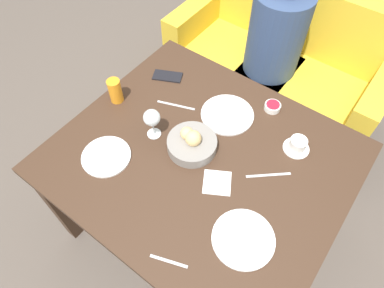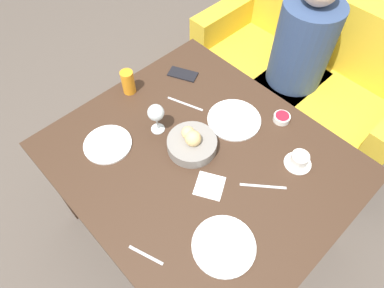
{
  "view_description": "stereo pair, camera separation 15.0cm",
  "coord_description": "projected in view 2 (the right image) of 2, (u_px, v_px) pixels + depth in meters",
  "views": [
    {
      "loc": [
        0.46,
        -0.69,
        2.0
      ],
      "look_at": [
        -0.06,
        0.01,
        0.78
      ],
      "focal_mm": 32.0,
      "sensor_mm": 36.0,
      "label": 1
    },
    {
      "loc": [
        0.57,
        -0.59,
        2.0
      ],
      "look_at": [
        -0.06,
        0.01,
        0.78
      ],
      "focal_mm": 32.0,
      "sensor_mm": 36.0,
      "label": 2
    }
  ],
  "objects": [
    {
      "name": "ground_plane",
      "position": [
        198.0,
        224.0,
        2.11
      ],
      "size": [
        10.0,
        10.0,
        0.0
      ],
      "primitive_type": "plane",
      "color": "#564C44"
    },
    {
      "name": "dining_table",
      "position": [
        200.0,
        168.0,
        1.57
      ],
      "size": [
        1.24,
        1.08,
        0.75
      ],
      "color": "#3D281C",
      "rests_on": "ground_plane"
    },
    {
      "name": "couch",
      "position": [
        303.0,
        81.0,
        2.37
      ],
      "size": [
        1.45,
        0.7,
        0.9
      ],
      "color": "gold",
      "rests_on": "ground_plane"
    },
    {
      "name": "seated_person",
      "position": [
        294.0,
        72.0,
        2.18
      ],
      "size": [
        0.34,
        0.45,
        1.17
      ],
      "color": "#23232D",
      "rests_on": "ground_plane"
    },
    {
      "name": "bread_basket",
      "position": [
        192.0,
        143.0,
        1.5
      ],
      "size": [
        0.22,
        0.22,
        0.11
      ],
      "color": "gray",
      "rests_on": "dining_table"
    },
    {
      "name": "plate_near_left",
      "position": [
        108.0,
        144.0,
        1.53
      ],
      "size": [
        0.22,
        0.22,
        0.01
      ],
      "color": "white",
      "rests_on": "dining_table"
    },
    {
      "name": "plate_near_right",
      "position": [
        224.0,
        246.0,
        1.27
      ],
      "size": [
        0.24,
        0.24,
        0.01
      ],
      "color": "white",
      "rests_on": "dining_table"
    },
    {
      "name": "plate_far_center",
      "position": [
        234.0,
        120.0,
        1.62
      ],
      "size": [
        0.25,
        0.25,
        0.01
      ],
      "color": "white",
      "rests_on": "dining_table"
    },
    {
      "name": "juice_glass",
      "position": [
        128.0,
        82.0,
        1.68
      ],
      "size": [
        0.06,
        0.06,
        0.13
      ],
      "color": "orange",
      "rests_on": "dining_table"
    },
    {
      "name": "wine_glass",
      "position": [
        156.0,
        113.0,
        1.5
      ],
      "size": [
        0.08,
        0.08,
        0.16
      ],
      "color": "silver",
      "rests_on": "dining_table"
    },
    {
      "name": "coffee_cup",
      "position": [
        299.0,
        160.0,
        1.46
      ],
      "size": [
        0.12,
        0.12,
        0.06
      ],
      "color": "white",
      "rests_on": "dining_table"
    },
    {
      "name": "jam_bowl_berry",
      "position": [
        282.0,
        118.0,
        1.61
      ],
      "size": [
        0.08,
        0.08,
        0.03
      ],
      "color": "white",
      "rests_on": "dining_table"
    },
    {
      "name": "fork_silver",
      "position": [
        185.0,
        104.0,
        1.68
      ],
      "size": [
        0.18,
        0.08,
        0.0
      ],
      "color": "#B7B7BC",
      "rests_on": "dining_table"
    },
    {
      "name": "knife_silver",
      "position": [
        263.0,
        186.0,
        1.41
      ],
      "size": [
        0.15,
        0.13,
        0.0
      ],
      "color": "#B7B7BC",
      "rests_on": "dining_table"
    },
    {
      "name": "spoon_coffee",
      "position": [
        146.0,
        255.0,
        1.25
      ],
      "size": [
        0.14,
        0.06,
        0.0
      ],
      "color": "#B7B7BC",
      "rests_on": "dining_table"
    },
    {
      "name": "napkin",
      "position": [
        210.0,
        186.0,
        1.41
      ],
      "size": [
        0.16,
        0.16,
        0.0
      ],
      "color": "white",
      "rests_on": "dining_table"
    },
    {
      "name": "cell_phone",
      "position": [
        183.0,
        74.0,
        1.8
      ],
      "size": [
        0.17,
        0.13,
        0.01
      ],
      "color": "black",
      "rests_on": "dining_table"
    }
  ]
}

